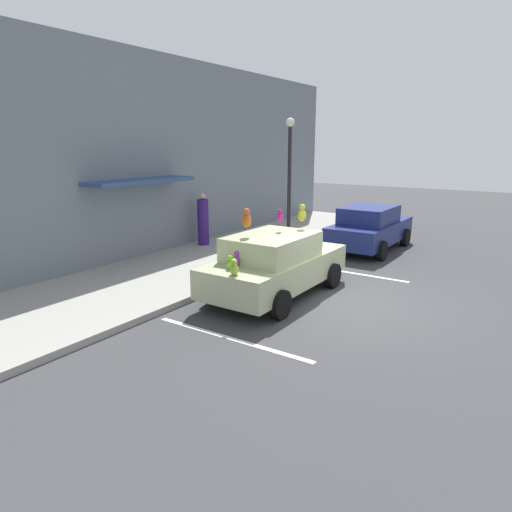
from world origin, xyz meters
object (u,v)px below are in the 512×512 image
object	(u,v)px
parked_sedan_behind	(370,228)
teddy_bear_on_sidewalk	(282,240)
pedestrian_near_shopfront	(203,221)
street_lamp_post	(289,172)
plush_covered_car	(275,264)

from	to	relation	value
parked_sedan_behind	teddy_bear_on_sidewalk	size ratio (longest dim) A/B	5.05
pedestrian_near_shopfront	teddy_bear_on_sidewalk	bearing A→B (deg)	-78.39
teddy_bear_on_sidewalk	pedestrian_near_shopfront	world-z (taller)	pedestrian_near_shopfront
street_lamp_post	pedestrian_near_shopfront	size ratio (longest dim) A/B	2.36
parked_sedan_behind	pedestrian_near_shopfront	distance (m)	5.83
street_lamp_post	pedestrian_near_shopfront	xyz separation A→B (m)	(-0.90, 2.94, -1.75)
parked_sedan_behind	plush_covered_car	bearing A→B (deg)	178.68
plush_covered_car	teddy_bear_on_sidewalk	world-z (taller)	plush_covered_car
street_lamp_post	pedestrian_near_shopfront	distance (m)	3.54
plush_covered_car	pedestrian_near_shopfront	size ratio (longest dim) A/B	2.33
plush_covered_car	parked_sedan_behind	bearing A→B (deg)	-1.32
street_lamp_post	teddy_bear_on_sidewalk	bearing A→B (deg)	169.90
plush_covered_car	parked_sedan_behind	xyz separation A→B (m)	(6.06, -0.14, -0.01)
parked_sedan_behind	teddy_bear_on_sidewalk	distance (m)	3.25
parked_sedan_behind	pedestrian_near_shopfront	size ratio (longest dim) A/B	2.29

